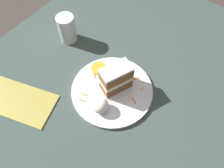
{
  "coord_description": "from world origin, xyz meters",
  "views": [
    {
      "loc": [
        -0.28,
        -0.26,
        0.7
      ],
      "look_at": [
        0.03,
        -0.03,
        0.07
      ],
      "focal_mm": 35.0,
      "sensor_mm": 36.0,
      "label": 1
    }
  ],
  "objects_px": {
    "orange_garnish": "(99,68)",
    "menu_card": "(20,101)",
    "cake_slice": "(116,78)",
    "plate": "(112,90)",
    "cream_dollop": "(101,106)",
    "drinking_glass": "(67,30)"
  },
  "relations": [
    {
      "from": "cake_slice",
      "to": "cream_dollop",
      "type": "bearing_deg",
      "value": -59.25
    },
    {
      "from": "cake_slice",
      "to": "menu_card",
      "type": "relative_size",
      "value": 0.48
    },
    {
      "from": "cake_slice",
      "to": "cream_dollop",
      "type": "distance_m",
      "value": 0.1
    },
    {
      "from": "drinking_glass",
      "to": "cake_slice",
      "type": "bearing_deg",
      "value": -104.56
    },
    {
      "from": "plate",
      "to": "cake_slice",
      "type": "height_order",
      "value": "cake_slice"
    },
    {
      "from": "cream_dollop",
      "to": "menu_card",
      "type": "height_order",
      "value": "cream_dollop"
    },
    {
      "from": "menu_card",
      "to": "orange_garnish",
      "type": "bearing_deg",
      "value": -44.34
    },
    {
      "from": "orange_garnish",
      "to": "menu_card",
      "type": "relative_size",
      "value": 0.23
    },
    {
      "from": "cake_slice",
      "to": "drinking_glass",
      "type": "bearing_deg",
      "value": -171.11
    },
    {
      "from": "cake_slice",
      "to": "orange_garnish",
      "type": "xyz_separation_m",
      "value": [
        0.02,
        0.1,
        -0.05
      ]
    },
    {
      "from": "cream_dollop",
      "to": "drinking_glass",
      "type": "height_order",
      "value": "drinking_glass"
    },
    {
      "from": "plate",
      "to": "drinking_glass",
      "type": "bearing_deg",
      "value": 72.04
    },
    {
      "from": "menu_card",
      "to": "drinking_glass",
      "type": "bearing_deg",
      "value": -6.26
    },
    {
      "from": "plate",
      "to": "cream_dollop",
      "type": "xyz_separation_m",
      "value": [
        -0.08,
        -0.02,
        0.03
      ]
    },
    {
      "from": "drinking_glass",
      "to": "cream_dollop",
      "type": "bearing_deg",
      "value": -119.82
    },
    {
      "from": "cream_dollop",
      "to": "orange_garnish",
      "type": "bearing_deg",
      "value": 41.53
    },
    {
      "from": "cream_dollop",
      "to": "menu_card",
      "type": "xyz_separation_m",
      "value": [
        -0.14,
        0.25,
        -0.03
      ]
    },
    {
      "from": "cream_dollop",
      "to": "drinking_glass",
      "type": "bearing_deg",
      "value": 60.18
    },
    {
      "from": "menu_card",
      "to": "cream_dollop",
      "type": "bearing_deg",
      "value": -77.07
    },
    {
      "from": "cake_slice",
      "to": "menu_card",
      "type": "height_order",
      "value": "cake_slice"
    },
    {
      "from": "cream_dollop",
      "to": "orange_garnish",
      "type": "height_order",
      "value": "cream_dollop"
    },
    {
      "from": "plate",
      "to": "cream_dollop",
      "type": "bearing_deg",
      "value": -169.16
    }
  ]
}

